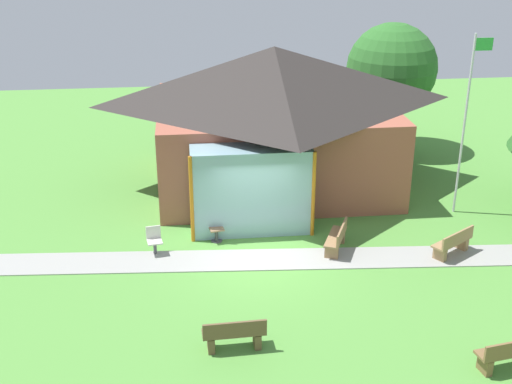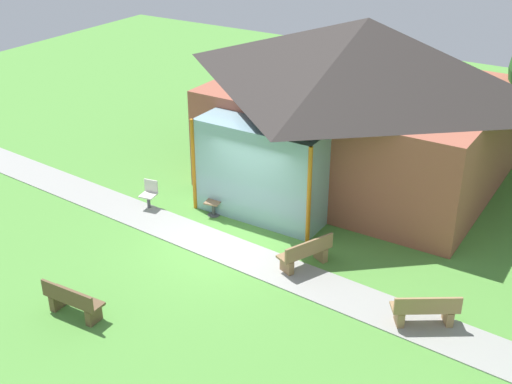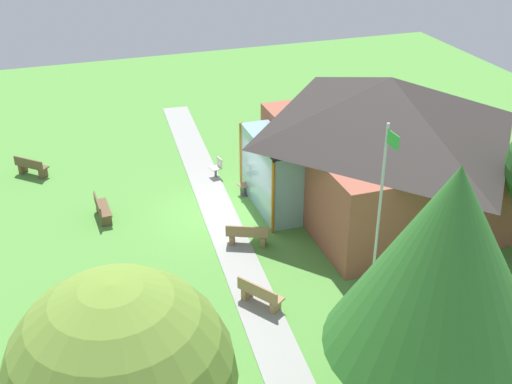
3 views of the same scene
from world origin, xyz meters
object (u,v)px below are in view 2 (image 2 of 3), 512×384
patio_chair_west (149,195)px  bench_rear_near_path (306,254)px  bench_front_center (73,301)px  patio_chair_porch_left (214,202)px  pavilion (360,99)px  bench_mid_right (425,311)px

patio_chair_west → bench_rear_near_path: bearing=165.8°
bench_front_center → patio_chair_porch_left: size_ratio=1.76×
pavilion → bench_mid_right: pavilion is taller
bench_front_center → patio_chair_west: 5.43m
pavilion → bench_front_center: (-2.29, -10.30, -2.30)m
bench_mid_right → patio_chair_west: bearing=139.5°
bench_front_center → patio_chair_west: patio_chair_west is taller
pavilion → bench_mid_right: size_ratio=6.33×
pavilion → patio_chair_porch_left: (-2.40, -4.58, -2.28)m
patio_chair_porch_left → bench_front_center: bearing=81.0°
bench_rear_near_path → patio_chair_west: bearing=109.2°
bench_mid_right → patio_chair_west: (-8.92, 1.12, 0.01)m
bench_rear_near_path → patio_chair_porch_left: bearing=96.6°
bench_rear_near_path → patio_chair_west: size_ratio=1.80×
pavilion → bench_mid_right: (4.62, -6.38, -2.30)m
bench_mid_right → bench_rear_near_path: size_ratio=0.96×
bench_front_center → bench_rear_near_path: size_ratio=0.98×
bench_front_center → patio_chair_porch_left: 5.73m
bench_front_center → patio_chair_porch_left: (-0.12, 5.72, 0.01)m
pavilion → bench_rear_near_path: pavilion is taller
bench_rear_near_path → bench_front_center: bearing=166.3°
bench_mid_right → bench_rear_near_path: (-3.39, 0.70, 0.00)m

